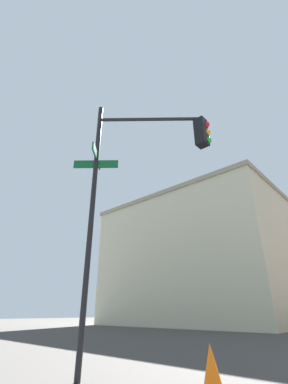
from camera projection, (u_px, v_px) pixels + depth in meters
traffic_signal_near at (144, 166)px, 6.48m from camera, size 2.63×2.35×6.26m
building_stucco at (227, 269)px, 31.87m from camera, size 17.74×25.85×11.83m
traffic_cone at (212, 370)px, 3.94m from camera, size 0.36×0.36×0.72m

